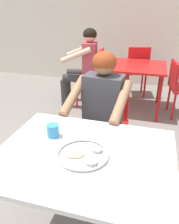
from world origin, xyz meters
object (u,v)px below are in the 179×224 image
at_px(diner_foreground, 100,108).
at_px(patron_background, 84,61).
at_px(table_background_red, 135,70).
at_px(drinking_cup, 53,130).
at_px(chair_red_far, 137,68).
at_px(table_foreground, 84,164).
at_px(chair_red_left, 94,74).
at_px(chair_foreground, 106,120).
at_px(thali_tray, 83,154).

bearing_deg(diner_foreground, patron_background, 111.85).
bearing_deg(diner_foreground, table_background_red, 84.84).
bearing_deg(drinking_cup, diner_foreground, 72.67).
bearing_deg(diner_foreground, chair_red_far, 86.51).
bearing_deg(table_foreground, table_background_red, 88.21).
distance_m(table_foreground, chair_red_left, 2.39).
bearing_deg(table_foreground, chair_foreground, 93.63).
distance_m(thali_tray, chair_foreground, 0.98).
bearing_deg(chair_red_far, table_foreground, -91.20).
xyz_separation_m(table_foreground, drinking_cup, (-0.25, 0.12, 0.12)).
bearing_deg(chair_red_far, patron_background, -142.44).
relative_size(table_foreground, diner_foreground, 0.89).
xyz_separation_m(diner_foreground, table_background_red, (0.15, 1.62, -0.08)).
height_order(diner_foreground, chair_red_far, diner_foreground).
relative_size(drinking_cup, chair_red_far, 0.10).
distance_m(table_background_red, patron_background, 0.80).
xyz_separation_m(table_background_red, patron_background, (-0.79, -0.01, 0.09)).
bearing_deg(chair_red_left, chair_red_far, 43.23).
bearing_deg(thali_tray, chair_foreground, 93.71).
xyz_separation_m(table_foreground, diner_foreground, (-0.07, 0.70, 0.05)).
height_order(chair_red_far, patron_background, patron_background).
height_order(table_foreground, diner_foreground, diner_foreground).
relative_size(drinking_cup, chair_foreground, 0.11).
relative_size(thali_tray, patron_background, 0.25).
xyz_separation_m(diner_foreground, patron_background, (-0.64, 1.60, 0.02)).
bearing_deg(chair_red_far, chair_red_left, -136.77).
bearing_deg(chair_foreground, chair_red_far, 86.57).
distance_m(table_foreground, patron_background, 2.41).
bearing_deg(table_background_red, diner_foreground, -95.16).
bearing_deg(diner_foreground, thali_tray, -83.94).
xyz_separation_m(thali_tray, drinking_cup, (-0.26, 0.15, 0.04)).
xyz_separation_m(chair_foreground, diner_foreground, (-0.02, -0.22, 0.22)).
distance_m(drinking_cup, chair_red_left, 2.23).
height_order(thali_tray, diner_foreground, diner_foreground).
relative_size(chair_red_left, patron_background, 0.75).
height_order(diner_foreground, table_background_red, diner_foreground).
bearing_deg(chair_red_left, chair_foreground, -70.28).
xyz_separation_m(chair_red_far, patron_background, (-0.78, -0.60, 0.21)).
bearing_deg(thali_tray, diner_foreground, 96.06).
distance_m(table_background_red, chair_red_far, 0.60).
xyz_separation_m(diner_foreground, chair_red_far, (0.13, 2.20, -0.19)).
bearing_deg(table_background_red, thali_tray, -91.70).
bearing_deg(table_foreground, diner_foreground, 96.05).
relative_size(table_foreground, drinking_cup, 11.96).
distance_m(table_foreground, thali_tray, 0.09).
relative_size(drinking_cup, chair_red_left, 0.10).
bearing_deg(diner_foreground, chair_foreground, 85.93).
xyz_separation_m(drinking_cup, chair_foreground, (0.19, 0.79, -0.29)).
xyz_separation_m(thali_tray, patron_background, (-0.72, 2.33, -0.02)).
relative_size(table_background_red, chair_red_far, 1.00).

